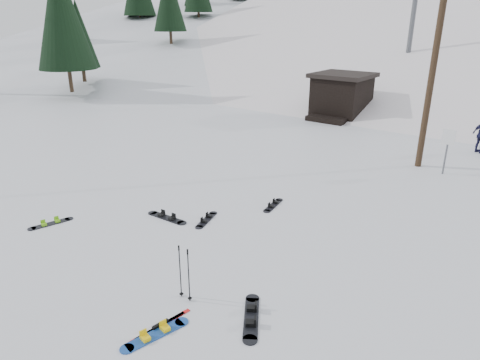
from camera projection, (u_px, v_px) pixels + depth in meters
The scene contains 14 objects.
ground at pixel (123, 313), 9.21m from camera, with size 200.00×200.00×0.00m, color white.
ridge_left at pixel (231, 130), 69.20m from camera, with size 34.00×85.00×38.00m, color white.
treeline_left at pixel (205, 65), 58.25m from camera, with size 20.00×64.00×10.00m, color black, non-canonical shape.
utility_pole at pixel (435, 53), 16.72m from camera, with size 2.00×0.26×9.00m.
trail_sign at pixel (448, 144), 16.99m from camera, with size 0.50×0.09×1.85m.
lift_hut at pixel (341, 95), 27.04m from camera, with size 3.40×4.10×2.75m.
hero_snowboard at pixel (155, 334), 8.56m from camera, with size 0.55×1.49×0.11m.
hero_skis at pixel (161, 325), 8.81m from camera, with size 0.28×1.48×0.08m.
ski_poles at pixel (184, 273), 9.46m from camera, with size 0.36×0.10×1.31m.
board_scatter_a at pixel (167, 217), 13.56m from camera, with size 1.56×0.36×0.11m.
board_scatter_b at pixel (206, 220), 13.43m from camera, with size 0.57×1.28×0.09m.
board_scatter_c at pixel (51, 223), 13.18m from camera, with size 0.52×1.33×0.10m.
board_scatter_d at pixel (251, 317), 9.04m from camera, with size 1.06×1.41×0.11m.
board_scatter_f at pixel (273, 205), 14.47m from camera, with size 0.44×1.30×0.09m.
Camera 1 is at (6.66, -4.43, 5.95)m, focal length 32.00 mm.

